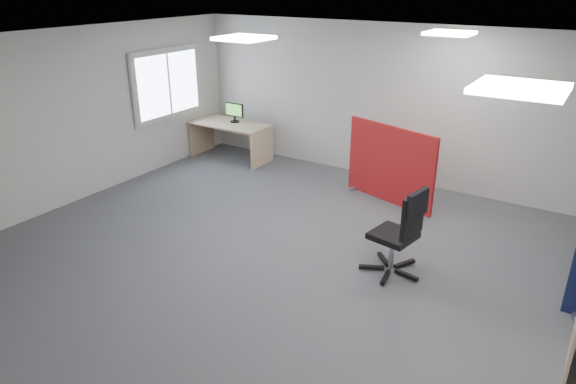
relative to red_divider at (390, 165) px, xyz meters
The scene contains 11 objects.
floor 2.59m from the red_divider, 85.30° to the right, with size 9.00×9.00×0.00m, color #54575C.
ceiling 3.27m from the red_divider, 85.30° to the right, with size 9.00×7.00×0.02m, color white.
wall_back 1.25m from the red_divider, 78.23° to the left, with size 9.00×0.02×2.70m, color silver.
wall_front 6.06m from the red_divider, 88.03° to the right, with size 9.00×0.02×2.70m, color silver.
wall_left 5.03m from the red_divider, 149.69° to the right, with size 0.02×7.00×2.70m, color silver.
window 4.36m from the red_divider, behind, with size 0.06×1.70×1.30m.
ceiling_lights 2.81m from the red_divider, 73.69° to the right, with size 4.10×4.10×0.04m.
red_divider is the anchor object (origin of this frame).
second_desk 3.49m from the red_divider, behind, with size 1.58×0.79×0.73m.
monitor_second 3.49m from the red_divider, behind, with size 0.41×0.19×0.38m.
office_chair 2.28m from the red_divider, 64.24° to the right, with size 0.75×0.74×1.13m.
Camera 1 is at (2.54, -4.83, 3.38)m, focal length 32.00 mm.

